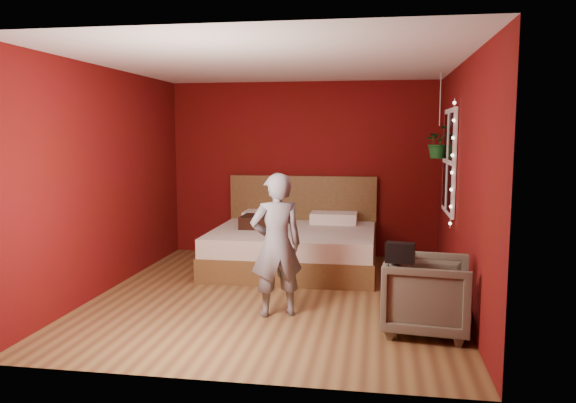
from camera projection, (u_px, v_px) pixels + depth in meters
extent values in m
plane|color=olive|center=(276.00, 296.00, 6.39)|extent=(4.50, 4.50, 0.00)
cube|color=#5E090E|center=(303.00, 169.00, 8.45)|extent=(4.00, 0.02, 2.60)
cube|color=#5E090E|center=(218.00, 209.00, 4.02)|extent=(4.00, 0.02, 2.60)
cube|color=#5E090E|center=(107.00, 180.00, 6.55)|extent=(0.02, 4.50, 2.60)
cube|color=#5E090E|center=(463.00, 185.00, 5.91)|extent=(0.02, 4.50, 2.60)
cube|color=silver|center=(275.00, 62.00, 6.07)|extent=(4.00, 4.50, 0.02)
cube|color=white|center=(449.00, 162.00, 6.78)|extent=(0.04, 0.97, 1.27)
cube|color=black|center=(448.00, 162.00, 6.78)|extent=(0.02, 0.85, 1.15)
cube|color=white|center=(448.00, 162.00, 6.78)|extent=(0.03, 0.05, 1.15)
cube|color=white|center=(448.00, 162.00, 6.78)|extent=(0.03, 0.85, 0.05)
cylinder|color=silver|center=(452.00, 164.00, 6.27)|extent=(0.01, 0.01, 1.45)
sphere|color=#FFF2CC|center=(450.00, 223.00, 6.35)|extent=(0.04, 0.04, 0.04)
sphere|color=#FFF2CC|center=(451.00, 207.00, 6.33)|extent=(0.04, 0.04, 0.04)
sphere|color=#FFF2CC|center=(451.00, 190.00, 6.30)|extent=(0.04, 0.04, 0.04)
sphere|color=#FFF2CC|center=(452.00, 172.00, 6.28)|extent=(0.04, 0.04, 0.04)
sphere|color=#FFF2CC|center=(453.00, 155.00, 6.25)|extent=(0.04, 0.04, 0.04)
sphere|color=#FFF2CC|center=(453.00, 138.00, 6.23)|extent=(0.04, 0.04, 0.04)
sphere|color=#FFF2CC|center=(454.00, 120.00, 6.21)|extent=(0.04, 0.04, 0.04)
sphere|color=#FFF2CC|center=(454.00, 103.00, 6.18)|extent=(0.04, 0.04, 0.04)
cube|color=brown|center=(293.00, 258.00, 7.61)|extent=(2.19, 1.87, 0.31)
cube|color=silver|center=(294.00, 238.00, 7.58)|extent=(2.15, 1.83, 0.24)
cube|color=brown|center=(302.00, 216.00, 8.43)|extent=(2.19, 0.09, 1.21)
cube|color=white|center=(267.00, 216.00, 8.25)|extent=(0.66, 0.42, 0.15)
cube|color=white|center=(334.00, 218.00, 8.09)|extent=(0.66, 0.42, 0.15)
imported|color=slate|center=(276.00, 245.00, 5.62)|extent=(0.62, 0.53, 1.45)
imported|color=#6A6754|center=(428.00, 295.00, 5.19)|extent=(0.86, 0.84, 0.71)
cube|color=black|center=(400.00, 253.00, 4.92)|extent=(0.27, 0.17, 0.18)
cube|color=black|center=(259.00, 222.00, 7.70)|extent=(0.47, 0.47, 0.17)
cylinder|color=silver|center=(440.00, 99.00, 7.09)|extent=(0.01, 0.01, 0.67)
imported|color=#1B6125|center=(439.00, 142.00, 7.15)|extent=(0.45, 0.42, 0.42)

